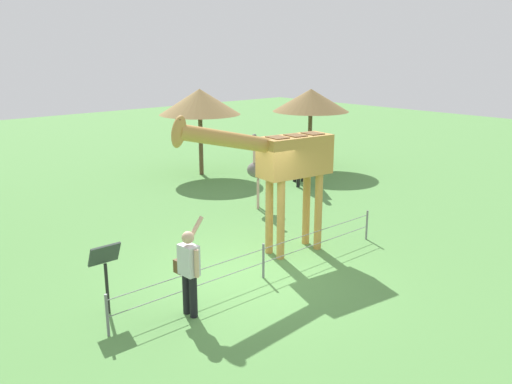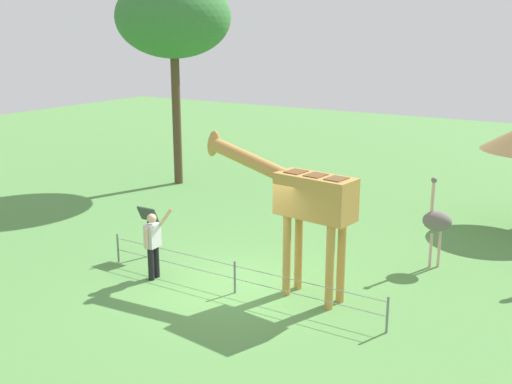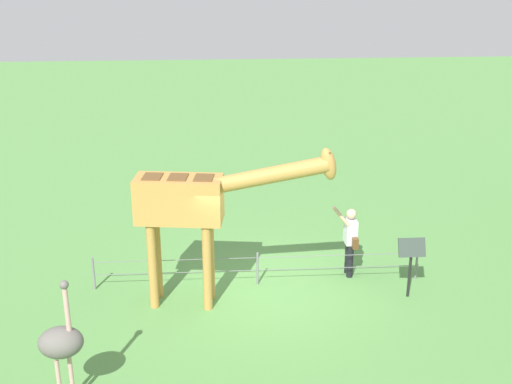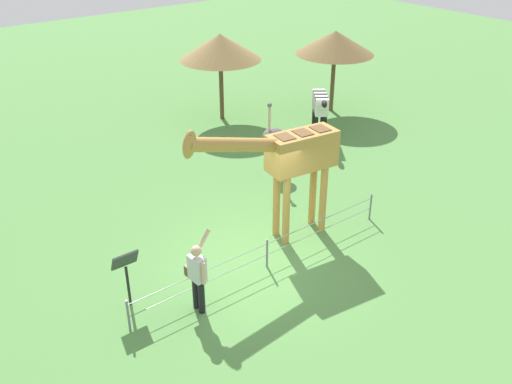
{
  "view_description": "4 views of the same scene",
  "coord_description": "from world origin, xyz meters",
  "views": [
    {
      "loc": [
        7.03,
        7.85,
        4.63
      ],
      "look_at": [
        0.52,
        0.6,
        2.02
      ],
      "focal_mm": 37.74,
      "sensor_mm": 36.0,
      "label": 1
    },
    {
      "loc": [
        -6.95,
        10.61,
        5.63
      ],
      "look_at": [
        -0.32,
        -0.13,
        2.27
      ],
      "focal_mm": 42.78,
      "sensor_mm": 36.0,
      "label": 2
    },
    {
      "loc": [
        -0.87,
        -12.54,
        6.97
      ],
      "look_at": [
        -0.04,
        0.07,
        2.21
      ],
      "focal_mm": 46.54,
      "sensor_mm": 36.0,
      "label": 3
    },
    {
      "loc": [
        6.8,
        8.57,
        7.77
      ],
      "look_at": [
        0.05,
        -0.1,
        1.84
      ],
      "focal_mm": 39.66,
      "sensor_mm": 36.0,
      "label": 4
    }
  ],
  "objects": [
    {
      "name": "info_sign",
      "position": [
        3.12,
        -0.49,
        0.95
      ],
      "size": [
        0.56,
        0.21,
        1.32
      ],
      "color": "black",
      "rests_on": "ground_plane"
    },
    {
      "name": "giraffe",
      "position": [
        -1.24,
        -0.47,
        2.19
      ],
      "size": [
        3.96,
        1.0,
        3.42
      ],
      "color": "#BC8942",
      "rests_on": "ground_plane"
    },
    {
      "name": "visitor",
      "position": [
        2.06,
        0.55,
        0.9
      ],
      "size": [
        0.6,
        0.58,
        1.73
      ],
      "color": "black",
      "rests_on": "ground_plane"
    },
    {
      "name": "ostrich",
      "position": [
        -3.31,
        -3.59,
        1.18
      ],
      "size": [
        0.7,
        0.56,
        2.25
      ],
      "color": "#CC9E93",
      "rests_on": "ground_plane"
    },
    {
      "name": "ground_plane",
      "position": [
        0.0,
        0.0,
        0.0
      ],
      "size": [
        60.0,
        60.0,
        0.0
      ],
      "primitive_type": "plane",
      "color": "#568E47"
    },
    {
      "name": "wire_fence",
      "position": [
        0.0,
        0.25,
        0.4
      ],
      "size": [
        7.05,
        0.05,
        0.75
      ],
      "color": "slate",
      "rests_on": "ground_plane"
    }
  ]
}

